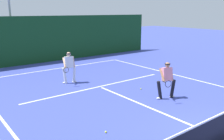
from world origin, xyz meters
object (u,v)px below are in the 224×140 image
at_px(tennis_ball, 141,89).
at_px(light_pole, 9,7).
at_px(player_far, 69,66).
at_px(tennis_ball_extra, 106,132).
at_px(player_near, 167,79).

xyz_separation_m(tennis_ball, light_pole, (-2.98, 10.13, 3.97)).
relative_size(player_far, tennis_ball, 25.20).
xyz_separation_m(player_far, light_pole, (-0.78, 7.04, 3.09)).
distance_m(tennis_ball_extra, light_pole, 13.25).
relative_size(tennis_ball_extra, light_pole, 0.01).
distance_m(player_far, light_pole, 7.73).
bearing_deg(player_near, tennis_ball, -71.02).
bearing_deg(tennis_ball, tennis_ball_extra, -147.66).
bearing_deg(tennis_ball_extra, tennis_ball, 32.34).
bearing_deg(light_pole, tennis_ball_extra, -94.20).
relative_size(tennis_ball, tennis_ball_extra, 1.00).
height_order(player_near, player_far, player_far).
xyz_separation_m(player_near, tennis_ball_extra, (-3.92, -0.92, -0.85)).
height_order(player_near, tennis_ball_extra, player_near).
xyz_separation_m(tennis_ball_extra, light_pole, (0.93, 12.61, 3.97)).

